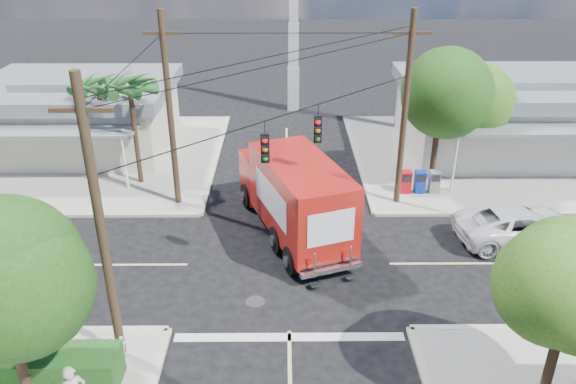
{
  "coord_description": "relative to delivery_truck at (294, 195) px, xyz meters",
  "views": [
    {
      "loc": [
        -0.14,
        -18.65,
        12.28
      ],
      "look_at": [
        0.0,
        2.0,
        2.2
      ],
      "focal_mm": 35.0,
      "sensor_mm": 36.0,
      "label": 1
    }
  ],
  "objects": [
    {
      "name": "utility_poles",
      "position": [
        -1.85,
        -0.84,
        2.85
      ],
      "size": [
        12.0,
        10.68,
        9.0
      ],
      "color": "#473321",
      "rests_on": "ground"
    },
    {
      "name": "picket_fence",
      "position": [
        -8.06,
        -8.04,
        -1.14
      ],
      "size": [
        5.94,
        0.06,
        1.0
      ],
      "color": "silver",
      "rests_on": "sidewalk_sw"
    },
    {
      "name": "palm_nw_front",
      "position": [
        -7.76,
        5.06,
        3.22
      ],
      "size": [
        3.01,
        3.08,
        5.59
      ],
      "color": "#422D1C",
      "rests_on": "sidewalk_nw"
    },
    {
      "name": "building_ne",
      "position": [
        12.24,
        9.52,
        0.5
      ],
      "size": [
        11.8,
        10.2,
        4.5
      ],
      "color": "beige",
      "rests_on": "sidewalk_ne"
    },
    {
      "name": "vending_boxes",
      "position": [
        6.24,
        3.76,
        -1.13
      ],
      "size": [
        1.9,
        0.5,
        1.1
      ],
      "color": "red",
      "rests_on": "sidewalk_ne"
    },
    {
      "name": "tree_ne_back",
      "position": [
        9.55,
        6.52,
        2.37
      ],
      "size": [
        3.77,
        3.66,
        5.82
      ],
      "color": "#422D1C",
      "rests_on": "sidewalk_ne"
    },
    {
      "name": "tree_se",
      "position": [
        6.75,
        -9.68,
        2.22
      ],
      "size": [
        3.67,
        3.54,
        5.62
      ],
      "color": "#422D1C",
      "rests_on": "sidewalk_se"
    },
    {
      "name": "parked_car",
      "position": [
        9.45,
        -0.76,
        -1.07
      ],
      "size": [
        5.66,
        3.08,
        1.51
      ],
      "primitive_type": "imported",
      "rotation": [
        0.0,
        0.0,
        1.68
      ],
      "color": "silver",
      "rests_on": "ground"
    },
    {
      "name": "road_markings",
      "position": [
        -0.26,
        -3.91,
        -1.82
      ],
      "size": [
        32.0,
        32.0,
        0.01
      ],
      "color": "beige",
      "rests_on": "ground"
    },
    {
      "name": "sidewalk_nw",
      "position": [
        -11.14,
        8.44,
        -1.75
      ],
      "size": [
        14.12,
        14.12,
        0.14
      ],
      "color": "#A5A095",
      "rests_on": "ground"
    },
    {
      "name": "palm_nw_back",
      "position": [
        -9.76,
        6.56,
        2.85
      ],
      "size": [
        3.01,
        3.08,
        5.19
      ],
      "color": "#422D1C",
      "rests_on": "sidewalk_nw"
    },
    {
      "name": "building_nw",
      "position": [
        -12.26,
        10.02,
        0.4
      ],
      "size": [
        10.8,
        10.2,
        4.3
      ],
      "color": "beige",
      "rests_on": "sidewalk_nw"
    },
    {
      "name": "sidewalk_ne",
      "position": [
        10.62,
        8.44,
        -1.75
      ],
      "size": [
        14.12,
        14.12,
        0.14
      ],
      "color": "#A5A095",
      "rests_on": "ground"
    },
    {
      "name": "tree_ne_front",
      "position": [
        6.95,
        4.32,
        2.95
      ],
      "size": [
        4.21,
        4.14,
        6.66
      ],
      "color": "#422D1C",
      "rests_on": "sidewalk_ne"
    },
    {
      "name": "radio_tower",
      "position": [
        0.24,
        17.56,
        3.82
      ],
      "size": [
        0.8,
        0.8,
        17.0
      ],
      "color": "silver",
      "rests_on": "ground"
    },
    {
      "name": "hedge_sw",
      "position": [
        -8.26,
        -8.84,
        -1.13
      ],
      "size": [
        6.2,
        1.2,
        1.1
      ],
      "primitive_type": "cube",
      "color": "#1B4615",
      "rests_on": "sidewalk_sw"
    },
    {
      "name": "ground",
      "position": [
        -0.26,
        -2.44,
        -1.82
      ],
      "size": [
        120.0,
        120.0,
        0.0
      ],
      "primitive_type": "plane",
      "color": "black",
      "rests_on": "ground"
    },
    {
      "name": "delivery_truck",
      "position": [
        0.0,
        0.0,
        0.0
      ],
      "size": [
        5.08,
        8.61,
        3.58
      ],
      "color": "black",
      "rests_on": "ground"
    }
  ]
}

